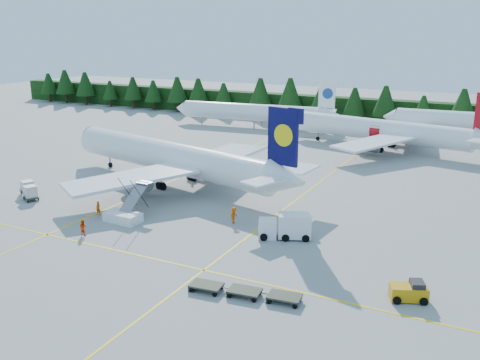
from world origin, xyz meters
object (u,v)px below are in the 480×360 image
at_px(airliner_red, 375,130).
at_px(baggage_tug, 410,291).
at_px(airstairs, 125,214).
at_px(service_truck, 285,226).
at_px(airliner_navy, 165,156).

relative_size(airliner_red, baggage_tug, 11.85).
height_order(airstairs, baggage_tug, airstairs).
distance_m(airstairs, service_truck, 19.21).
bearing_deg(airstairs, airliner_navy, 111.23).
relative_size(airstairs, service_truck, 1.01).
distance_m(airliner_navy, service_truck, 27.32).
bearing_deg(service_truck, baggage_tug, -52.09).
bearing_deg(service_truck, airliner_navy, 129.90).
bearing_deg(baggage_tug, service_truck, 128.46).
bearing_deg(service_truck, airstairs, 168.13).
height_order(airliner_navy, airliner_red, airliner_navy).
height_order(airstairs, service_truck, airstairs).
distance_m(airliner_red, airstairs, 56.31).
height_order(airliner_red, service_truck, airliner_red).
height_order(airliner_navy, service_truck, airliner_navy).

